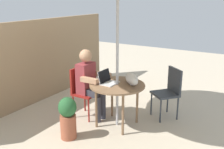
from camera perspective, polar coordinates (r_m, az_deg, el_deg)
ground_plane at (r=4.60m, az=1.08°, el=-10.75°), size 14.00×14.00×0.00m
fence_back at (r=5.49m, az=-16.81°, el=2.45°), size 4.62×0.08×1.67m
patio_table at (r=4.33m, az=1.13°, el=-2.99°), size 0.91×0.91×0.73m
chair_occupied at (r=4.76m, az=-6.41°, el=-2.88°), size 0.40×0.40×0.90m
chair_empty at (r=4.79m, az=12.30°, el=-3.04°), size 0.56×0.56×0.90m
person_seated at (r=4.61m, az=-4.92°, el=-1.25°), size 0.48×0.48×1.24m
laptop at (r=4.34m, az=-1.10°, el=-1.10°), size 0.31×0.26×0.21m
cat at (r=4.31m, az=4.34°, el=-1.00°), size 0.55×0.42×0.17m
potted_plant_near_fence at (r=4.10m, az=-9.52°, el=-9.01°), size 0.28×0.28×0.67m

